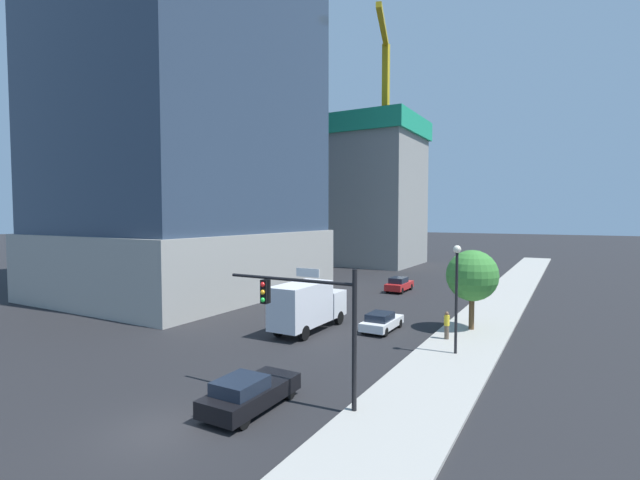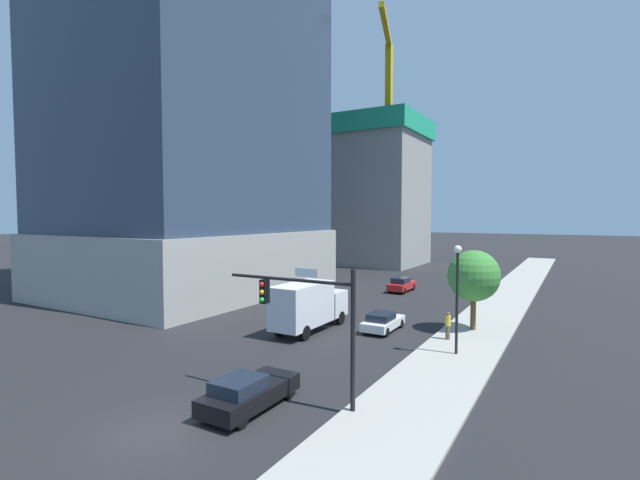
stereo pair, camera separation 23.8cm
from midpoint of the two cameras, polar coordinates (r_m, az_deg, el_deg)
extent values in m
plane|color=black|center=(19.00, -19.67, -21.73)|extent=(400.00, 400.00, 0.00)
cube|color=#9E9B93|center=(32.55, 19.36, -11.03)|extent=(4.44, 120.00, 0.15)
cube|color=#9E9B93|center=(49.01, -15.56, -2.63)|extent=(20.23, 25.43, 6.24)
cube|color=#2D3D51|center=(52.95, -16.00, 25.92)|extent=(19.45, 24.45, 44.63)
cube|color=gray|center=(74.59, 6.51, 6.01)|extent=(15.96, 14.69, 23.46)
cube|color=#1E9E70|center=(75.80, 6.56, 13.76)|extent=(16.92, 15.57, 3.00)
cube|color=gold|center=(69.14, 8.75, 10.30)|extent=(0.90, 0.90, 33.25)
cube|color=gold|center=(67.13, 8.44, 25.24)|extent=(4.46, 12.50, 0.70)
cylinder|color=black|center=(18.29, 4.58, -12.57)|extent=(0.20, 0.20, 5.68)
cylinder|color=black|center=(19.33, -3.71, -5.01)|extent=(6.17, 0.14, 0.14)
cube|color=black|center=(20.14, -6.70, -6.49)|extent=(0.32, 0.36, 1.05)
sphere|color=red|center=(19.94, -7.03, -5.60)|extent=(0.22, 0.22, 0.22)
sphere|color=orange|center=(19.99, -7.03, -6.57)|extent=(0.22, 0.22, 0.22)
sphere|color=green|center=(20.05, -7.02, -7.52)|extent=(0.22, 0.22, 0.22)
cube|color=white|center=(18.79, -1.36, -4.16)|extent=(1.10, 0.04, 0.36)
cylinder|color=black|center=(26.59, 17.21, -7.69)|extent=(0.16, 0.16, 5.72)
sphere|color=silver|center=(26.20, 17.31, -1.14)|extent=(0.44, 0.44, 0.44)
cylinder|color=brown|center=(32.76, 19.03, -8.64)|extent=(0.36, 0.36, 2.40)
sphere|color=#387F33|center=(32.35, 19.11, -4.29)|extent=(3.48, 3.48, 3.48)
cube|color=black|center=(19.73, -8.47, -18.72)|extent=(1.91, 4.62, 0.69)
cube|color=#19212D|center=(19.00, -9.87, -17.64)|extent=(1.61, 1.98, 0.52)
cylinder|color=black|center=(21.47, -7.57, -17.70)|extent=(0.22, 0.62, 0.62)
cylinder|color=black|center=(20.55, -3.64, -18.65)|extent=(0.22, 0.62, 0.62)
cylinder|color=black|center=(19.26, -13.65, -20.27)|extent=(0.22, 0.62, 0.62)
cylinder|color=black|center=(18.24, -9.54, -21.62)|extent=(0.22, 0.62, 0.62)
cube|color=red|center=(47.96, 10.46, -5.71)|extent=(1.73, 4.33, 0.65)
cube|color=#19212D|center=(47.61, 10.35, -5.04)|extent=(1.46, 2.14, 0.56)
cylinder|color=black|center=(49.63, 10.19, -5.73)|extent=(0.22, 0.67, 0.67)
cylinder|color=black|center=(49.14, 11.88, -5.84)|extent=(0.22, 0.67, 0.67)
cylinder|color=black|center=(46.90, 8.97, -6.24)|extent=(0.22, 0.67, 0.67)
cylinder|color=black|center=(46.39, 10.74, -6.36)|extent=(0.22, 0.67, 0.67)
cube|color=silver|center=(31.80, 8.23, -10.37)|extent=(1.74, 4.06, 0.55)
cube|color=#19212D|center=(31.34, 7.97, -9.60)|extent=(1.46, 1.95, 0.49)
cylinder|color=black|center=(33.38, 7.88, -10.12)|extent=(0.22, 0.61, 0.61)
cylinder|color=black|center=(32.85, 10.40, -10.36)|extent=(0.22, 0.61, 0.61)
cylinder|color=black|center=(30.91, 5.91, -11.18)|extent=(0.22, 0.61, 0.61)
cylinder|color=black|center=(30.34, 8.61, -11.48)|extent=(0.22, 0.61, 0.61)
cube|color=silver|center=(33.54, 1.29, -7.95)|extent=(2.22, 1.99, 1.83)
cube|color=silver|center=(30.37, -2.04, -8.17)|extent=(2.22, 4.97, 2.81)
cylinder|color=black|center=(34.22, -0.17, -9.46)|extent=(0.30, 0.96, 0.96)
cylinder|color=black|center=(33.30, 2.78, -9.81)|extent=(0.30, 0.96, 0.96)
cylinder|color=black|center=(30.22, -4.91, -11.17)|extent=(0.30, 0.96, 0.96)
cylinder|color=black|center=(29.18, -1.70, -11.68)|extent=(0.30, 0.96, 0.96)
cylinder|color=brown|center=(29.98, 16.10, -11.20)|extent=(0.28, 0.28, 0.85)
cylinder|color=gold|center=(29.80, 16.12, -9.80)|extent=(0.34, 0.34, 0.66)
sphere|color=brown|center=(29.71, 16.14, -8.96)|extent=(0.23, 0.23, 0.23)
camera|label=1|loc=(0.12, -89.71, 0.02)|focal=25.26mm
camera|label=2|loc=(0.12, 90.29, -0.02)|focal=25.26mm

